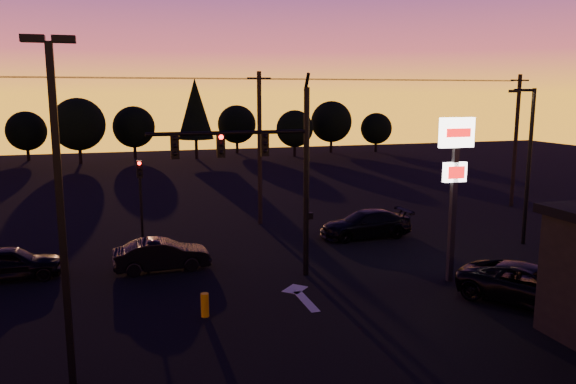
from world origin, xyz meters
name	(u,v)px	position (x,y,z in m)	size (l,w,h in m)	color
ground	(302,313)	(0.00, 0.00, 0.00)	(120.00, 120.00, 0.00)	black
lane_arrow	(301,295)	(0.50, 1.67, 0.01)	(1.20, 3.10, 0.01)	beige
traffic_signal_mast	(270,163)	(-0.10, 3.99, 4.94)	(6.79, 0.52, 8.58)	black
secondary_signal	(140,189)	(-5.00, 11.49, 2.86)	(0.30, 0.31, 4.35)	black
parking_lot_light	(59,193)	(-7.50, -3.00, 5.27)	(1.25, 0.30, 9.14)	black
pylon_sign	(455,164)	(7.00, 1.50, 4.91)	(1.50, 0.28, 6.80)	black
streetlight	(528,160)	(13.91, 5.50, 4.42)	(1.55, 0.35, 8.00)	black
utility_pole_1	(260,148)	(2.00, 14.00, 4.59)	(1.40, 0.26, 9.00)	black
utility_pole_2	(516,140)	(20.00, 14.00, 4.59)	(1.40, 0.26, 9.00)	black
power_wires	(259,79)	(2.00, 14.00, 8.57)	(36.00, 1.22, 0.07)	black
bollard	(205,305)	(-3.37, 0.68, 0.43)	(0.28, 0.28, 0.85)	#CD9204
tree_1	(26,131)	(-16.00, 53.00, 3.43)	(4.54, 4.54, 5.71)	black
tree_2	(78,124)	(-10.00, 48.00, 4.37)	(5.77, 5.78, 7.26)	black
tree_3	(134,127)	(-4.00, 52.00, 3.75)	(4.95, 4.95, 6.22)	black
tree_4	(195,109)	(3.00, 49.00, 5.93)	(4.18, 4.18, 9.50)	black
tree_5	(237,124)	(9.00, 54.00, 3.75)	(4.95, 4.95, 6.22)	black
tree_6	(295,129)	(15.00, 48.00, 3.43)	(4.54, 4.54, 5.71)	black
tree_7	(331,122)	(21.00, 51.00, 4.06)	(5.36, 5.36, 6.74)	black
tree_8	(376,129)	(27.00, 50.00, 3.12)	(4.12, 4.12, 5.19)	black
car_left	(10,263)	(-10.61, 7.07, 0.71)	(1.69, 4.19, 1.43)	black
car_mid	(162,255)	(-4.39, 6.53, 0.69)	(1.46, 4.19, 1.38)	black
car_right	(365,224)	(6.69, 9.17, 0.73)	(2.05, 5.05, 1.47)	black
suv_parked	(531,285)	(8.40, -1.69, 0.73)	(2.42, 5.25, 1.46)	black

